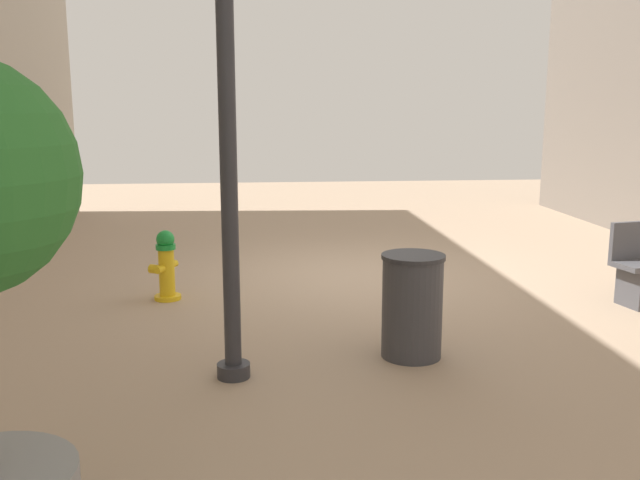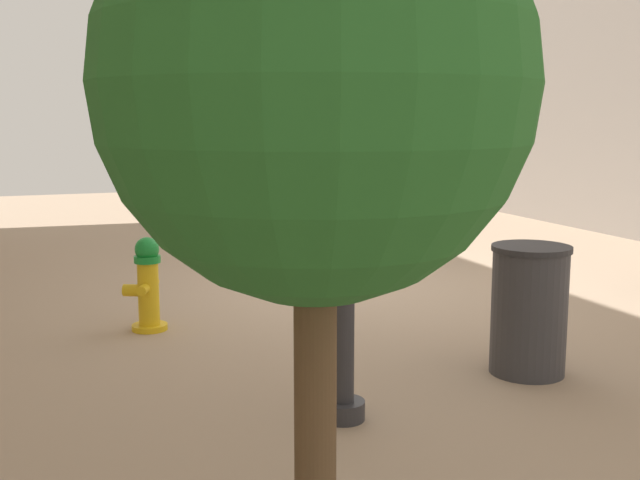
{
  "view_description": "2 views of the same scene",
  "coord_description": "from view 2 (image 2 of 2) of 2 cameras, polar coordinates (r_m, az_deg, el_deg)",
  "views": [
    {
      "loc": [
        1.39,
        8.96,
        2.26
      ],
      "look_at": [
        0.76,
        2.4,
        0.97
      ],
      "focal_mm": 38.89,
      "sensor_mm": 36.0,
      "label": 1
    },
    {
      "loc": [
        3.32,
        7.67,
        1.89
      ],
      "look_at": [
        1.11,
        1.7,
        0.85
      ],
      "focal_mm": 43.63,
      "sensor_mm": 36.0,
      "label": 2
    }
  ],
  "objects": [
    {
      "name": "ground_plane",
      "position": [
        8.57,
        3.05,
        -3.5
      ],
      "size": [
        23.4,
        23.4,
        0.0
      ],
      "primitive_type": "plane",
      "color": "tan"
    },
    {
      "name": "fire_hydrant",
      "position": [
        6.98,
        -12.54,
        -3.17
      ],
      "size": [
        0.38,
        0.4,
        0.83
      ],
      "color": "gold",
      "rests_on": "ground_plane"
    },
    {
      "name": "planter_tree",
      "position": [
        1.94,
        -0.36,
        -1.67
      ],
      "size": [
        1.07,
        1.07,
        2.49
      ],
      "color": "gray",
      "rests_on": "ground_plane"
    },
    {
      "name": "street_lamp",
      "position": [
        4.66,
        1.82,
        16.65
      ],
      "size": [
        0.36,
        0.36,
        4.02
      ],
      "color": "#2D2D33",
      "rests_on": "ground_plane"
    },
    {
      "name": "trash_bin",
      "position": [
        5.88,
        15.08,
        -4.96
      ],
      "size": [
        0.57,
        0.57,
        0.95
      ],
      "color": "#38383D",
      "rests_on": "ground_plane"
    }
  ]
}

